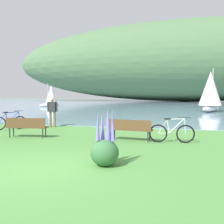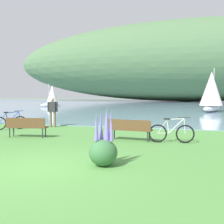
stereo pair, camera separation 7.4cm
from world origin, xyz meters
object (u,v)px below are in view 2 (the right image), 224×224
(bicycle_leaning_near_bench, at_px, (10,122))
(sailboat_nearest_to_shore, at_px, (52,96))
(sailboat_mid_bay, at_px, (211,91))
(bicycle_beside_path, at_px, (172,133))
(park_bench_near_camera, at_px, (130,128))
(park_bench_further_along, at_px, (27,126))
(person_at_shoreline, at_px, (53,110))

(bicycle_leaning_near_bench, xyz_separation_m, sailboat_nearest_to_shore, (-9.40, 22.56, 1.28))
(sailboat_nearest_to_shore, relative_size, sailboat_mid_bay, 0.75)
(bicycle_beside_path, xyz_separation_m, sailboat_nearest_to_shore, (-17.94, 24.20, 1.28))
(park_bench_near_camera, xyz_separation_m, bicycle_leaning_near_bench, (-6.87, 1.60, -0.12))
(park_bench_further_along, height_order, person_at_shoreline, person_at_shoreline)
(person_at_shoreline, relative_size, sailboat_mid_bay, 0.37)
(bicycle_beside_path, height_order, sailboat_nearest_to_shore, sailboat_nearest_to_shore)
(bicycle_beside_path, xyz_separation_m, sailboat_mid_bay, (3.70, 18.15, 1.82))
(park_bench_near_camera, bearing_deg, bicycle_leaning_near_bench, 166.90)
(park_bench_near_camera, distance_m, sailboat_mid_bay, 18.97)
(park_bench_near_camera, distance_m, person_at_shoreline, 6.02)
(bicycle_leaning_near_bench, relative_size, sailboat_mid_bay, 0.30)
(park_bench_further_along, height_order, sailboat_mid_bay, sailboat_mid_bay)
(park_bench_near_camera, bearing_deg, sailboat_mid_bay, 73.47)
(park_bench_further_along, relative_size, sailboat_mid_bay, 0.40)
(person_at_shoreline, bearing_deg, park_bench_near_camera, -31.40)
(person_at_shoreline, xyz_separation_m, sailboat_nearest_to_shore, (-11.14, 21.03, 0.70))
(sailboat_mid_bay, bearing_deg, park_bench_further_along, -118.26)
(bicycle_beside_path, relative_size, person_at_shoreline, 1.03)
(bicycle_leaning_near_bench, height_order, bicycle_beside_path, same)
(bicycle_beside_path, distance_m, sailboat_mid_bay, 18.61)
(park_bench_further_along, xyz_separation_m, sailboat_nearest_to_shore, (-11.71, 24.52, 1.16))
(park_bench_further_along, distance_m, person_at_shoreline, 3.56)
(bicycle_leaning_near_bench, bearing_deg, person_at_shoreline, 41.21)
(bicycle_beside_path, relative_size, sailboat_mid_bay, 0.38)
(park_bench_further_along, height_order, bicycle_beside_path, bicycle_beside_path)
(bicycle_leaning_near_bench, relative_size, bicycle_beside_path, 0.79)
(park_bench_near_camera, distance_m, bicycle_leaning_near_bench, 7.05)
(bicycle_beside_path, bearing_deg, sailboat_mid_bay, 78.47)
(bicycle_leaning_near_bench, height_order, sailboat_nearest_to_shore, sailboat_nearest_to_shore)
(park_bench_near_camera, bearing_deg, person_at_shoreline, 148.60)
(sailboat_nearest_to_shore, bearing_deg, park_bench_near_camera, -56.05)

